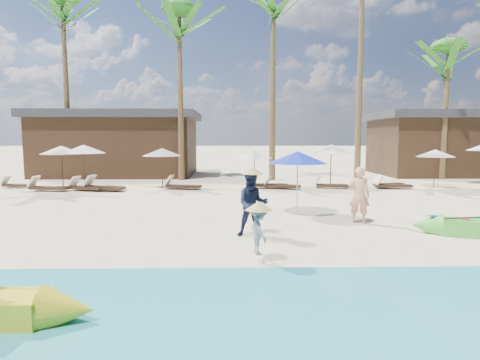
{
  "coord_description": "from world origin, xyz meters",
  "views": [
    {
      "loc": [
        -0.24,
        -10.12,
        2.54
      ],
      "look_at": [
        -0.02,
        2.0,
        1.27
      ],
      "focal_mm": 30.0,
      "sensor_mm": 36.0,
      "label": 1
    }
  ],
  "objects": [
    {
      "name": "ground",
      "position": [
        0.0,
        0.0,
        0.0
      ],
      "size": [
        240.0,
        240.0,
        0.0
      ],
      "primitive_type": "plane",
      "color": "#F9E0B8",
      "rests_on": "ground"
    },
    {
      "name": "wet_sand_strip",
      "position": [
        0.0,
        -5.0,
        0.0
      ],
      "size": [
        240.0,
        4.5,
        0.01
      ],
      "primitive_type": "cube",
      "color": "tan",
      "rests_on": "ground"
    },
    {
      "name": "tourist",
      "position": [
        3.53,
        1.64,
        0.85
      ],
      "size": [
        0.73,
        0.61,
        1.7
      ],
      "primitive_type": "imported",
      "rotation": [
        0.0,
        0.0,
        2.76
      ],
      "color": "tan",
      "rests_on": "ground"
    },
    {
      "name": "vendor_green",
      "position": [
        0.27,
        0.09,
        0.84
      ],
      "size": [
        0.82,
        0.64,
        1.69
      ],
      "primitive_type": "imported",
      "rotation": [
        0.0,
        0.0,
        0.0
      ],
      "color": "#121832",
      "rests_on": "ground"
    },
    {
      "name": "vendor_yellow",
      "position": [
        0.29,
        -2.15,
        0.67
      ],
      "size": [
        0.53,
        0.71,
        0.97
      ],
      "primitive_type": "imported",
      "rotation": [
        0.0,
        0.0,
        1.87
      ],
      "color": "gray",
      "rests_on": "ground"
    },
    {
      "name": "blue_umbrella",
      "position": [
        1.9,
        3.03,
        1.91
      ],
      "size": [
        1.96,
        1.96,
        2.11
      ],
      "color": "#99999E",
      "rests_on": "ground"
    },
    {
      "name": "resort_parasol_3",
      "position": [
        -8.88,
        10.29,
        1.94
      ],
      "size": [
        2.09,
        2.09,
        2.15
      ],
      "color": "#332115",
      "rests_on": "ground"
    },
    {
      "name": "lounger_3_left",
      "position": [
        -11.32,
        10.44,
        0.18
      ],
      "size": [
        1.66,
        0.67,
        0.55
      ],
      "rotation": [
        0.0,
        0.0,
        -0.11
      ],
      "color": "#332115",
      "rests_on": "ground"
    },
    {
      "name": "lounger_3_right",
      "position": [
        -9.16,
        9.14,
        0.22
      ],
      "size": [
        1.95,
        0.78,
        0.65
      ],
      "rotation": [
        0.0,
        0.0,
        -0.1
      ],
      "color": "#332115",
      "rests_on": "ground"
    },
    {
      "name": "resort_parasol_4",
      "position": [
        -7.74,
        10.22,
        1.99
      ],
      "size": [
        2.14,
        2.14,
        2.21
      ],
      "color": "#332115",
      "rests_on": "ground"
    },
    {
      "name": "lounger_4_left",
      "position": [
        -7.36,
        9.21,
        0.2
      ],
      "size": [
        1.87,
        1.09,
        0.61
      ],
      "rotation": [
        0.0,
        0.0,
        -0.32
      ],
      "color": "#332115",
      "rests_on": "ground"
    },
    {
      "name": "lounger_4_right",
      "position": [
        -6.51,
        9.1,
        0.22
      ],
      "size": [
        2.07,
        1.1,
        0.67
      ],
      "rotation": [
        0.0,
        0.0,
        -0.26
      ],
      "color": "#332115",
      "rests_on": "ground"
    },
    {
      "name": "resort_parasol_5",
      "position": [
        -3.8,
        10.18,
        1.83
      ],
      "size": [
        1.97,
        1.97,
        2.03
      ],
      "color": "#332115",
      "rests_on": "ground"
    },
    {
      "name": "lounger_5_left",
      "position": [
        -2.8,
        9.71,
        0.21
      ],
      "size": [
        1.89,
        0.9,
        0.62
      ],
      "rotation": [
        0.0,
        0.0,
        -0.19
      ],
      "color": "#332115",
      "rests_on": "ground"
    },
    {
      "name": "resort_parasol_6",
      "position": [
        0.86,
        10.05,
        1.72
      ],
      "size": [
        1.85,
        1.85,
        1.91
      ],
      "color": "#332115",
      "rests_on": "ground"
    },
    {
      "name": "lounger_6_left",
      "position": [
        2.17,
        9.78,
        0.2
      ],
      "size": [
        1.88,
        1.08,
        0.61
      ],
      "rotation": [
        0.0,
        0.0,
        -0.31
      ],
      "color": "#332115",
      "rests_on": "ground"
    },
    {
      "name": "lounger_6_right",
      "position": [
        1.54,
        10.11,
        0.21
      ],
      "size": [
        1.89,
        0.65,
        0.63
      ],
      "rotation": [
        0.0,
        0.0,
        -0.04
      ],
      "color": "#332115",
      "rests_on": "ground"
    },
    {
      "name": "resort_parasol_7",
      "position": [
        4.83,
        10.42,
        2.0
      ],
      "size": [
        2.15,
        2.15,
        2.21
      ],
      "color": "#332115",
      "rests_on": "ground"
    },
    {
      "name": "lounger_7_left",
      "position": [
        4.7,
        10.03,
        0.19
      ],
      "size": [
        1.75,
        0.84,
        0.57
      ],
      "rotation": [
        0.0,
        0.0,
        -0.2
      ],
      "color": "#332115",
      "rests_on": "ground"
    },
    {
      "name": "lounger_7_right",
      "position": [
        7.77,
        10.37,
        0.19
      ],
      "size": [
        1.79,
        1.05,
        0.58
      ],
      "rotation": [
        0.0,
        0.0,
        0.33
      ],
      "color": "#332115",
      "rests_on": "ground"
    },
    {
      "name": "resort_parasol_8",
      "position": [
        10.14,
        10.2,
        1.77
      ],
      "size": [
        1.9,
        1.9,
        1.96
      ],
      "color": "#332115",
      "rests_on": "ground"
    },
    {
      "name": "lounger_8_left",
      "position": [
        7.72,
        9.7,
        0.2
      ],
      "size": [
        1.84,
        0.66,
        0.61
      ],
      "rotation": [
        0.0,
        0.0,
        -0.06
      ],
      "color": "#332115",
      "rests_on": "ground"
    },
    {
      "name": "palm_2",
      "position": [
        -10.45,
        15.08,
        9.18
      ],
      "size": [
        2.08,
        2.08,
        11.33
      ],
      "color": "brown",
      "rests_on": "ground"
    },
    {
      "name": "palm_3",
      "position": [
        -3.36,
        14.27,
        8.58
      ],
      "size": [
        2.08,
        2.08,
        10.52
      ],
      "color": "brown",
      "rests_on": "ground"
    },
    {
      "name": "palm_4",
      "position": [
        2.15,
        14.01,
        9.45
      ],
      "size": [
        2.08,
        2.08,
        11.7
      ],
      "color": "brown",
      "rests_on": "ground"
    },
    {
      "name": "palm_6",
      "position": [
        12.84,
        14.52,
        7.05
      ],
      "size": [
        2.08,
        2.08,
        8.51
      ],
      "color": "brown",
      "rests_on": "ground"
    },
    {
      "name": "pavilion_west",
      "position": [
        -8.0,
        17.5,
        2.19
      ],
      "size": [
        10.8,
        6.6,
        4.3
      ],
      "color": "#332115",
      "rests_on": "ground"
    },
    {
      "name": "pavilion_east",
      "position": [
        14.0,
        17.5,
        2.2
      ],
      "size": [
        8.8,
        6.6,
        4.3
      ],
      "color": "#332115",
      "rests_on": "ground"
    }
  ]
}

